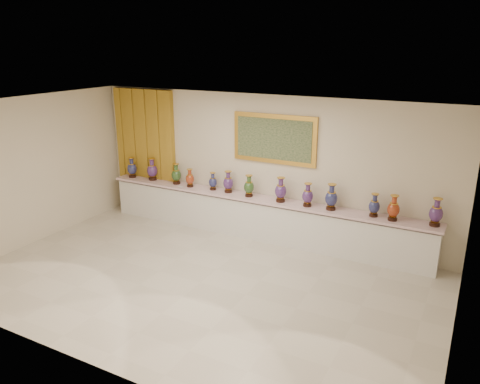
% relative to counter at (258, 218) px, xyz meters
% --- Properties ---
extents(ground, '(8.00, 8.00, 0.00)m').
position_rel_counter_xyz_m(ground, '(0.00, -2.27, -0.44)').
color(ground, beige).
rests_on(ground, ground).
extents(room, '(8.00, 8.00, 8.00)m').
position_rel_counter_xyz_m(room, '(-2.50, 0.17, 1.16)').
color(room, beige).
rests_on(room, ground).
extents(counter, '(7.28, 0.48, 0.90)m').
position_rel_counter_xyz_m(counter, '(0.00, 0.00, 0.00)').
color(counter, white).
rests_on(counter, ground).
extents(vase_0, '(0.27, 0.27, 0.48)m').
position_rel_counter_xyz_m(vase_0, '(-3.32, -0.03, 0.68)').
color(vase_0, black).
rests_on(vase_0, counter).
extents(vase_1, '(0.30, 0.30, 0.52)m').
position_rel_counter_xyz_m(vase_1, '(-2.75, 0.02, 0.70)').
color(vase_1, black).
rests_on(vase_1, counter).
extents(vase_2, '(0.25, 0.25, 0.47)m').
position_rel_counter_xyz_m(vase_2, '(-2.06, 0.01, 0.68)').
color(vase_2, black).
rests_on(vase_2, counter).
extents(vase_3, '(0.24, 0.24, 0.41)m').
position_rel_counter_xyz_m(vase_3, '(-1.67, -0.03, 0.65)').
color(vase_3, black).
rests_on(vase_3, counter).
extents(vase_4, '(0.20, 0.20, 0.39)m').
position_rel_counter_xyz_m(vase_4, '(-1.10, 0.01, 0.64)').
color(vase_4, black).
rests_on(vase_4, counter).
extents(vase_5, '(0.26, 0.26, 0.47)m').
position_rel_counter_xyz_m(vase_5, '(-0.71, 0.01, 0.67)').
color(vase_5, black).
rests_on(vase_5, counter).
extents(vase_6, '(0.28, 0.28, 0.46)m').
position_rel_counter_xyz_m(vase_6, '(-0.19, -0.04, 0.67)').
color(vase_6, black).
rests_on(vase_6, counter).
extents(vase_7, '(0.30, 0.30, 0.51)m').
position_rel_counter_xyz_m(vase_7, '(0.53, -0.04, 0.69)').
color(vase_7, black).
rests_on(vase_7, counter).
extents(vase_8, '(0.26, 0.26, 0.47)m').
position_rel_counter_xyz_m(vase_8, '(1.11, -0.05, 0.67)').
color(vase_8, black).
rests_on(vase_8, counter).
extents(vase_9, '(0.24, 0.24, 0.52)m').
position_rel_counter_xyz_m(vase_9, '(1.58, -0.03, 0.69)').
color(vase_9, black).
rests_on(vase_9, counter).
extents(vase_10, '(0.23, 0.23, 0.44)m').
position_rel_counter_xyz_m(vase_10, '(2.39, -0.01, 0.66)').
color(vase_10, black).
rests_on(vase_10, counter).
extents(vase_11, '(0.25, 0.25, 0.48)m').
position_rel_counter_xyz_m(vase_11, '(2.74, -0.06, 0.68)').
color(vase_11, black).
rests_on(vase_11, counter).
extents(vase_12, '(0.29, 0.29, 0.51)m').
position_rel_counter_xyz_m(vase_12, '(3.45, 0.02, 0.69)').
color(vase_12, black).
rests_on(vase_12, counter).
extents(label_card, '(0.10, 0.06, 0.00)m').
position_rel_counter_xyz_m(label_card, '(-1.86, -0.14, 0.47)').
color(label_card, white).
rests_on(label_card, counter).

